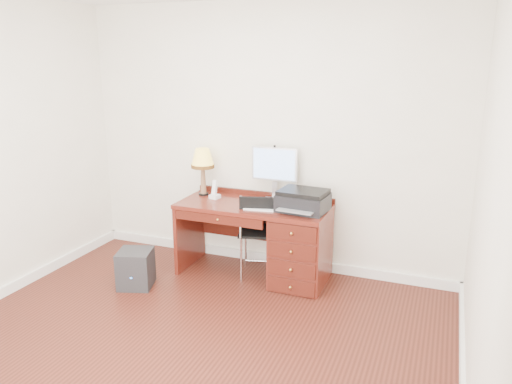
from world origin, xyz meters
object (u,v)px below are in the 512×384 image
at_px(desk, 284,240).
at_px(phone, 215,193).
at_px(equipment_box, 136,268).
at_px(printer, 303,200).
at_px(leg_lamp, 203,161).
at_px(chair, 258,227).
at_px(monitor, 274,167).

xyz_separation_m(desk, phone, (-0.77, 0.04, 0.39)).
bearing_deg(equipment_box, phone, 36.26).
bearing_deg(printer, leg_lamp, 177.30).
distance_m(desk, equipment_box, 1.47).
bearing_deg(phone, chair, 5.20).
bearing_deg(leg_lamp, printer, -7.45).
relative_size(desk, chair, 1.71).
bearing_deg(monitor, chair, -107.16).
distance_m(monitor, phone, 0.67).
bearing_deg(phone, printer, 9.65).
xyz_separation_m(monitor, phone, (-0.58, -0.18, -0.29)).
xyz_separation_m(leg_lamp, chair, (0.68, -0.16, -0.58)).
bearing_deg(desk, phone, 176.91).
distance_m(desk, printer, 0.48).
distance_m(monitor, printer, 0.51).
height_order(leg_lamp, chair, leg_lamp).
bearing_deg(desk, monitor, 130.30).
bearing_deg(leg_lamp, desk, -7.25).
bearing_deg(monitor, desk, -50.44).
xyz_separation_m(monitor, chair, (-0.08, -0.26, -0.56)).
xyz_separation_m(monitor, leg_lamp, (-0.75, -0.10, 0.02)).
relative_size(leg_lamp, phone, 2.60).
relative_size(monitor, phone, 2.84).
bearing_deg(equipment_box, monitor, 21.06).
distance_m(leg_lamp, equipment_box, 1.27).
bearing_deg(phone, leg_lamp, 169.14).
height_order(desk, chair, chair).
height_order(printer, leg_lamp, leg_lamp).
bearing_deg(desk, equipment_box, -152.23).
bearing_deg(printer, phone, -179.41).
relative_size(phone, equipment_box, 0.53).
height_order(monitor, phone, monitor).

